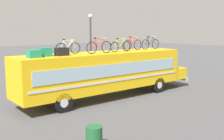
{
  "coord_description": "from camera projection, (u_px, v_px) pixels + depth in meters",
  "views": [
    {
      "loc": [
        -10.25,
        -13.67,
        4.37
      ],
      "look_at": [
        0.63,
        0.0,
        1.77
      ],
      "focal_mm": 43.55,
      "sensor_mm": 36.0,
      "label": 1
    }
  ],
  "objects": [
    {
      "name": "rooftop_bicycle_4",
      "position": [
        133.0,
        44.0,
        19.0
      ],
      "size": [
        1.68,
        0.44,
        0.96
      ],
      "color": "black",
      "rests_on": "bus"
    },
    {
      "name": "luggage_bag_2",
      "position": [
        46.0,
        52.0,
        14.56
      ],
      "size": [
        0.6,
        0.48,
        0.47
      ],
      "primitive_type": "cube",
      "color": "#1E7F66",
      "rests_on": "bus"
    },
    {
      "name": "bus",
      "position": [
        107.0,
        71.0,
        17.43
      ],
      "size": [
        12.97,
        2.55,
        2.95
      ],
      "color": "yellow",
      "rests_on": "ground"
    },
    {
      "name": "rooftop_bicycle_5",
      "position": [
        150.0,
        44.0,
        19.99
      ],
      "size": [
        1.77,
        0.44,
        0.96
      ],
      "color": "black",
      "rests_on": "bus"
    },
    {
      "name": "luggage_bag_3",
      "position": [
        62.0,
        52.0,
        14.97
      ],
      "size": [
        0.69,
        0.47,
        0.45
      ],
      "primitive_type": "cube",
      "color": "black",
      "rests_on": "bus"
    },
    {
      "name": "street_lamp",
      "position": [
        91.0,
        42.0,
        21.89
      ],
      "size": [
        0.33,
        0.33,
        5.6
      ],
      "color": "#38383D",
      "rests_on": "ground"
    },
    {
      "name": "rooftop_bicycle_2",
      "position": [
        99.0,
        47.0,
        16.31
      ],
      "size": [
        1.82,
        0.44,
        0.97
      ],
      "color": "black",
      "rests_on": "bus"
    },
    {
      "name": "rooftop_bicycle_1",
      "position": [
        68.0,
        48.0,
        15.89
      ],
      "size": [
        1.64,
        0.44,
        0.9
      ],
      "color": "black",
      "rests_on": "bus"
    },
    {
      "name": "ground_plane",
      "position": [
        104.0,
        98.0,
        17.54
      ],
      "size": [
        120.0,
        120.0,
        0.0
      ],
      "primitive_type": "plane",
      "color": "#4C4C4F"
    },
    {
      "name": "traffic_cone",
      "position": [
        96.0,
        132.0,
        11.01
      ],
      "size": [
        0.38,
        0.38,
        0.52
      ],
      "primitive_type": "cone",
      "color": "orange",
      "rests_on": "ground"
    },
    {
      "name": "luggage_bag_1",
      "position": [
        34.0,
        54.0,
        13.88
      ],
      "size": [
        0.65,
        0.54,
        0.39
      ],
      "primitive_type": "cube",
      "color": "#1E7F66",
      "rests_on": "bus"
    },
    {
      "name": "trash_bin",
      "position": [
        94.0,
        138.0,
        9.92
      ],
      "size": [
        0.61,
        0.61,
        0.89
      ],
      "primitive_type": "cylinder",
      "color": "#1E592D",
      "rests_on": "ground"
    },
    {
      "name": "rooftop_bicycle_3",
      "position": [
        121.0,
        46.0,
        17.51
      ],
      "size": [
        1.67,
        0.44,
        0.89
      ],
      "color": "black",
      "rests_on": "bus"
    }
  ]
}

